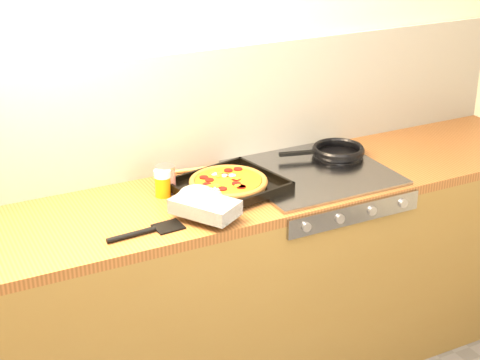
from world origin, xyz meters
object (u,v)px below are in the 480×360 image
frying_pan (337,152)px  juice_glass (163,183)px  pizza_on_tray (221,189)px  tomato_can (166,179)px

frying_pan → juice_glass: (-0.82, -0.01, 0.02)m
pizza_on_tray → juice_glass: juice_glass is taller
tomato_can → juice_glass: tomato_can is taller
tomato_can → juice_glass: (-0.02, -0.03, -0.00)m
juice_glass → frying_pan: bearing=0.7°
frying_pan → pizza_on_tray: bearing=-167.5°
pizza_on_tray → juice_glass: 0.23m
tomato_can → juice_glass: bearing=-130.2°
frying_pan → tomato_can: size_ratio=3.60×
frying_pan → tomato_can: tomato_can is taller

